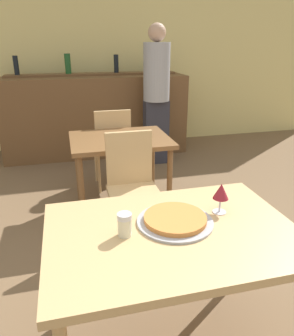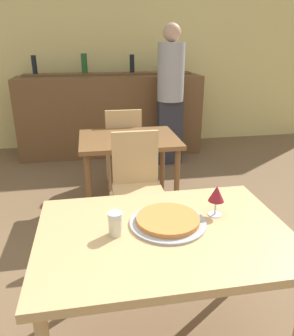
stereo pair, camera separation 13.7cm
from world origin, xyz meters
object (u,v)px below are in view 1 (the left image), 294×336
chair_far_side_front (132,181)px  pizza_tray (175,220)px  wine_glass (221,192)px  cheese_shaker (125,225)px  person_standing (156,91)px  chair_far_side_back (112,144)px

chair_far_side_front → pizza_tray: bearing=-90.4°
chair_far_side_front → wine_glass: 1.11m
cheese_shaker → person_standing: bearing=71.6°
wine_glass → pizza_tray: bearing=-170.2°
chair_far_side_back → wine_glass: size_ratio=5.79×
pizza_tray → wine_glass: size_ratio=2.33×
chair_far_side_back → wine_glass: 2.13m
chair_far_side_back → wine_glass: wine_glass is taller
pizza_tray → cheese_shaker: bearing=-169.3°
person_standing → wine_glass: (-0.45, -2.80, -0.10)m
chair_far_side_back → person_standing: 1.10m
chair_far_side_front → cheese_shaker: (-0.26, -1.12, 0.29)m
cheese_shaker → person_standing: person_standing is taller
chair_far_side_back → person_standing: size_ratio=0.51×
cheese_shaker → wine_glass: wine_glass is taller
chair_far_side_back → wine_glass: (0.25, -2.09, 0.35)m
chair_far_side_front → person_standing: size_ratio=0.51×
chair_far_side_back → wine_glass: bearing=96.8°
pizza_tray → person_standing: (0.71, 2.85, 0.19)m
wine_glass → chair_far_side_front: bearing=103.6°
chair_far_side_back → cheese_shaker: 2.21m
chair_far_side_back → person_standing: bearing=-134.4°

